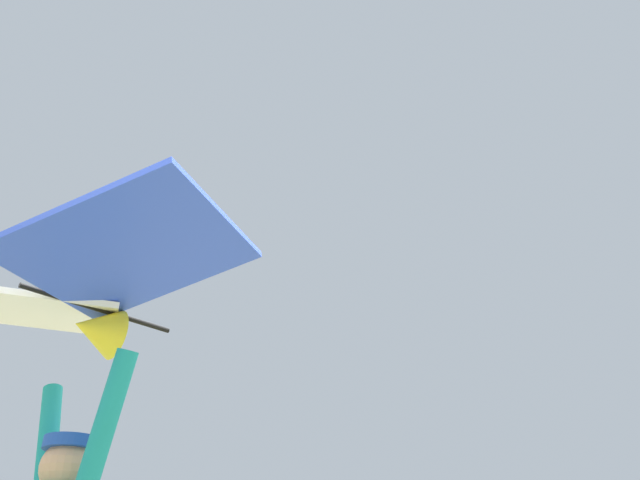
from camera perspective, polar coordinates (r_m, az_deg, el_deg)
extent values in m
sphere|color=tan|center=(2.92, -22.16, -18.87)|extent=(0.23, 0.23, 0.23)
cylinder|color=#1E47AD|center=(2.94, -21.79, -17.08)|extent=(0.29, 0.29, 0.05)
cylinder|color=teal|center=(2.71, -19.25, -15.97)|extent=(0.29, 0.14, 0.62)
cylinder|color=teal|center=(3.19, -23.79, -17.14)|extent=(0.29, 0.14, 0.62)
cylinder|color=black|center=(3.12, -19.63, -6.06)|extent=(0.18, 0.74, 0.02)
cube|color=blue|center=(2.75, -17.18, -0.96)|extent=(1.03, 0.93, 0.22)
cube|color=white|center=(3.51, -24.30, -6.10)|extent=(1.16, 1.13, 0.22)
cone|color=yellow|center=(3.09, -19.95, -7.74)|extent=(0.28, 0.24, 0.24)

